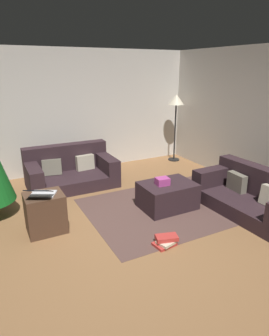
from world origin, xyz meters
TOP-DOWN VIEW (x-y plane):
  - ground_plane at (0.00, 0.00)m, footprint 6.40×6.40m
  - rear_partition at (0.00, 3.14)m, footprint 6.40×0.12m
  - couch_left at (-0.01, 2.26)m, footprint 1.67×1.00m
  - couch_right at (2.24, -0.22)m, footprint 0.91×1.76m
  - ottoman at (1.12, 0.51)m, footprint 0.87×0.64m
  - gift_box at (1.01, 0.51)m, footprint 0.22×0.19m
  - tv_remote at (1.12, 0.58)m, footprint 0.13×0.16m
  - side_table at (-0.81, 0.68)m, footprint 0.52×0.44m
  - laptop at (-0.84, 0.62)m, footprint 0.47×0.50m
  - book_stack at (0.49, -0.41)m, footprint 0.35×0.26m
  - corner_lamp at (2.74, 2.67)m, footprint 0.36×0.36m
  - area_rug at (1.12, 0.51)m, footprint 2.60×2.00m

SIDE VIEW (x-z plane):
  - ground_plane at x=0.00m, z-range 0.00..0.00m
  - area_rug at x=1.12m, z-range 0.00..0.01m
  - book_stack at x=0.49m, z-range 0.00..0.12m
  - ottoman at x=1.12m, z-range 0.00..0.43m
  - couch_right at x=2.24m, z-range -0.08..0.62m
  - couch_left at x=-0.01m, z-range -0.10..0.66m
  - side_table at x=-0.81m, z-range 0.00..0.56m
  - tv_remote at x=1.12m, z-range 0.43..0.45m
  - gift_box at x=1.01m, z-range 0.43..0.54m
  - laptop at x=-0.84m, z-range 0.52..0.70m
  - rear_partition at x=0.00m, z-range 0.00..2.60m
  - corner_lamp at x=2.74m, z-range 0.57..2.18m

